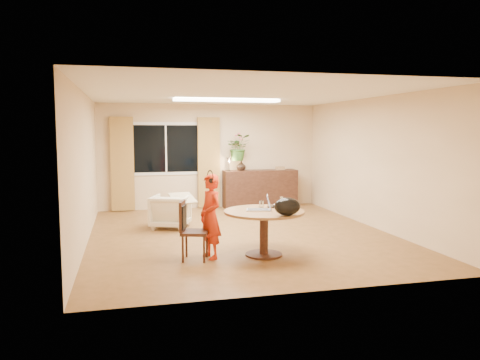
% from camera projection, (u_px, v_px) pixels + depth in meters
% --- Properties ---
extents(floor, '(6.50, 6.50, 0.00)m').
position_uv_depth(floor, '(241.00, 234.00, 8.77)').
color(floor, brown).
rests_on(floor, ground).
extents(ceiling, '(6.50, 6.50, 0.00)m').
position_uv_depth(ceiling, '(241.00, 94.00, 8.50)').
color(ceiling, white).
rests_on(ceiling, wall_back).
extents(wall_back, '(5.50, 0.00, 5.50)m').
position_uv_depth(wall_back, '(210.00, 156.00, 11.77)').
color(wall_back, tan).
rests_on(wall_back, floor).
extents(wall_left, '(0.00, 6.50, 6.50)m').
position_uv_depth(wall_left, '(85.00, 168.00, 7.98)').
color(wall_left, tan).
rests_on(wall_left, floor).
extents(wall_right, '(0.00, 6.50, 6.50)m').
position_uv_depth(wall_right, '(375.00, 163.00, 9.28)').
color(wall_right, tan).
rests_on(wall_right, floor).
extents(window, '(1.70, 0.03, 1.30)m').
position_uv_depth(window, '(166.00, 149.00, 11.47)').
color(window, white).
rests_on(window, wall_back).
extents(curtain_left, '(0.55, 0.08, 2.25)m').
position_uv_depth(curtain_left, '(122.00, 164.00, 11.19)').
color(curtain_left, olive).
rests_on(curtain_left, wall_back).
extents(curtain_right, '(0.55, 0.08, 2.25)m').
position_uv_depth(curtain_right, '(209.00, 163.00, 11.68)').
color(curtain_right, olive).
rests_on(curtain_right, wall_back).
extents(ceiling_panel, '(2.20, 0.35, 0.05)m').
position_uv_depth(ceiling_panel, '(227.00, 100.00, 9.66)').
color(ceiling_panel, white).
rests_on(ceiling_panel, ceiling).
extents(dining_table, '(1.24, 1.24, 0.71)m').
position_uv_depth(dining_table, '(264.00, 220.00, 7.24)').
color(dining_table, brown).
rests_on(dining_table, floor).
extents(dining_chair, '(0.52, 0.50, 0.89)m').
position_uv_depth(dining_chair, '(195.00, 231.00, 7.00)').
color(dining_chair, black).
rests_on(dining_chair, floor).
extents(child, '(0.54, 0.44, 1.29)m').
position_uv_depth(child, '(210.00, 216.00, 7.09)').
color(child, '#B80E1D').
rests_on(child, floor).
extents(laptop, '(0.43, 0.35, 0.25)m').
position_uv_depth(laptop, '(258.00, 202.00, 7.23)').
color(laptop, '#B7B7BC').
rests_on(laptop, dining_table).
extents(tumbler, '(0.08, 0.08, 0.10)m').
position_uv_depth(tumbler, '(261.00, 204.00, 7.53)').
color(tumbler, white).
rests_on(tumbler, dining_table).
extents(wine_glass, '(0.08, 0.08, 0.18)m').
position_uv_depth(wine_glass, '(282.00, 202.00, 7.48)').
color(wine_glass, white).
rests_on(wine_glass, dining_table).
extents(pot_lid, '(0.27, 0.27, 0.04)m').
position_uv_depth(pot_lid, '(274.00, 206.00, 7.54)').
color(pot_lid, white).
rests_on(pot_lid, dining_table).
extents(handbag, '(0.44, 0.33, 0.26)m').
position_uv_depth(handbag, '(287.00, 207.00, 6.78)').
color(handbag, black).
rests_on(handbag, dining_table).
extents(armchair, '(0.92, 0.93, 0.66)m').
position_uv_depth(armchair, '(171.00, 211.00, 9.34)').
color(armchair, beige).
rests_on(armchair, floor).
extents(throw, '(0.55, 0.63, 0.03)m').
position_uv_depth(throw, '(183.00, 194.00, 9.32)').
color(throw, beige).
rests_on(throw, armchair).
extents(sideboard, '(1.88, 0.46, 0.94)m').
position_uv_depth(sideboard, '(260.00, 189.00, 11.92)').
color(sideboard, black).
rests_on(sideboard, floor).
extents(vase, '(0.30, 0.30, 0.25)m').
position_uv_depth(vase, '(241.00, 166.00, 11.74)').
color(vase, black).
rests_on(vase, sideboard).
extents(bouquet, '(0.65, 0.58, 0.66)m').
position_uv_depth(bouquet, '(239.00, 148.00, 11.68)').
color(bouquet, '#246027').
rests_on(bouquet, vase).
extents(book_stack, '(0.24, 0.20, 0.09)m').
position_uv_depth(book_stack, '(280.00, 168.00, 11.99)').
color(book_stack, '#8A6746').
rests_on(book_stack, sideboard).
extents(desk_lamp, '(0.17, 0.17, 0.35)m').
position_uv_depth(desk_lamp, '(229.00, 164.00, 11.61)').
color(desk_lamp, black).
rests_on(desk_lamp, sideboard).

